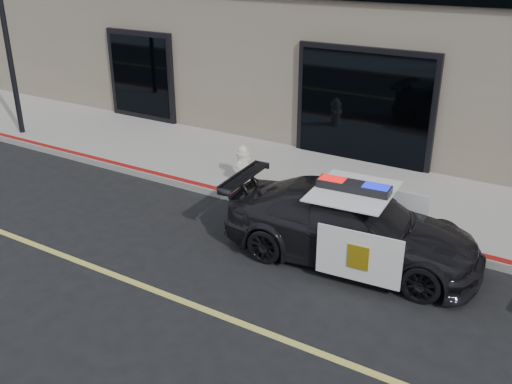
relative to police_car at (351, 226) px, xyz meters
The scene contains 5 objects.
ground 2.68m from the police_car, 103.60° to the right, with size 120.00×120.00×0.00m, color black.
sidewalk_n 2.85m from the police_car, 102.68° to the left, with size 60.00×3.50×0.15m, color gray.
police_car is the anchor object (origin of this frame).
fire_hydrant 3.83m from the police_car, 151.57° to the left, with size 0.36×0.50×0.80m.
street_light 10.94m from the police_car, behind, with size 0.15×1.32×5.18m.
Camera 1 is at (3.76, -5.64, 4.98)m, focal length 40.00 mm.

